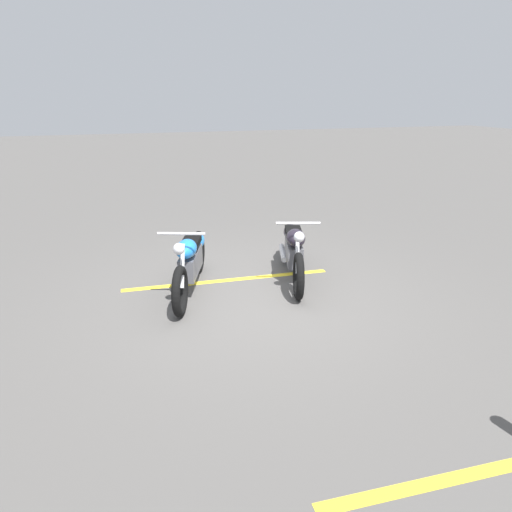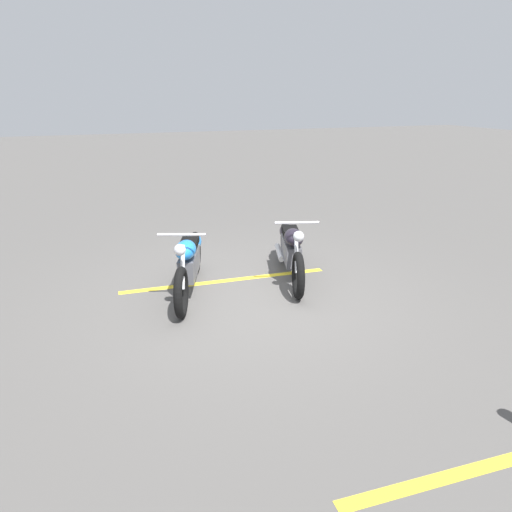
% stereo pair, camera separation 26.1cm
% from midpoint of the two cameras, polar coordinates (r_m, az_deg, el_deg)
% --- Properties ---
extents(ground_plane, '(60.00, 60.00, 0.00)m').
position_cam_midpoint_polar(ground_plane, '(6.62, 0.82, -4.99)').
color(ground_plane, '#514F4C').
extents(motorcycle_bright_foreground, '(2.14, 0.89, 1.04)m').
position_cam_midpoint_polar(motorcycle_bright_foreground, '(6.74, -6.96, -0.46)').
color(motorcycle_bright_foreground, black).
rests_on(motorcycle_bright_foreground, ground).
extents(motorcycle_dark_foreground, '(2.16, 0.83, 1.04)m').
position_cam_midpoint_polar(motorcycle_dark_foreground, '(7.21, 5.66, 0.92)').
color(motorcycle_dark_foreground, black).
rests_on(motorcycle_dark_foreground, ground).
extents(parking_stripe_near, '(0.27, 3.20, 0.01)m').
position_cam_midpoint_polar(parking_stripe_near, '(7.18, -2.40, -2.98)').
color(parking_stripe_near, yellow).
rests_on(parking_stripe_near, ground).
extents(parking_stripe_mid, '(0.27, 3.20, 0.01)m').
position_cam_midpoint_polar(parking_stripe_mid, '(4.46, 30.14, -21.40)').
color(parking_stripe_mid, yellow).
rests_on(parking_stripe_mid, ground).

